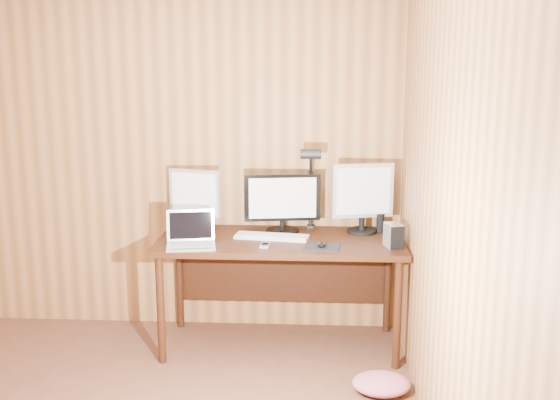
# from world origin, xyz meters

# --- Properties ---
(room_shell) EXTENTS (4.00, 4.00, 4.00)m
(room_shell) POSITION_xyz_m (0.00, 0.00, 1.25)
(room_shell) COLOR brown
(room_shell) RESTS_ON ground
(desk) EXTENTS (1.60, 0.70, 0.75)m
(desk) POSITION_xyz_m (0.93, 1.70, 0.63)
(desk) COLOR black
(desk) RESTS_ON floor
(monitor_center) EXTENTS (0.51, 0.22, 0.40)m
(monitor_center) POSITION_xyz_m (0.93, 1.79, 0.96)
(monitor_center) COLOR black
(monitor_center) RESTS_ON desk
(monitor_left) EXTENTS (0.36, 0.17, 0.42)m
(monitor_left) POSITION_xyz_m (0.33, 1.84, 0.97)
(monitor_left) COLOR black
(monitor_left) RESTS_ON desk
(monitor_right) EXTENTS (0.42, 0.20, 0.47)m
(monitor_right) POSITION_xyz_m (1.47, 1.82, 1.01)
(monitor_right) COLOR black
(monitor_right) RESTS_ON desk
(laptop) EXTENTS (0.34, 0.28, 0.22)m
(laptop) POSITION_xyz_m (0.38, 1.44, 0.80)
(laptop) COLOR silver
(laptop) RESTS_ON desk
(keyboard) EXTENTS (0.50, 0.21, 0.02)m
(keyboard) POSITION_xyz_m (0.87, 1.64, 0.76)
(keyboard) COLOR silver
(keyboard) RESTS_ON desk
(mousepad) EXTENTS (0.24, 0.21, 0.00)m
(mousepad) POSITION_xyz_m (1.20, 1.44, 0.75)
(mousepad) COLOR black
(mousepad) RESTS_ON desk
(mouse) EXTENTS (0.09, 0.12, 0.03)m
(mouse) POSITION_xyz_m (1.20, 1.44, 0.77)
(mouse) COLOR black
(mouse) RESTS_ON mousepad
(hard_drive) EXTENTS (0.12, 0.15, 0.15)m
(hard_drive) POSITION_xyz_m (1.65, 1.48, 0.82)
(hard_drive) COLOR silver
(hard_drive) RESTS_ON desk
(phone) EXTENTS (0.06, 0.11, 0.02)m
(phone) POSITION_xyz_m (0.84, 1.45, 0.76)
(phone) COLOR silver
(phone) RESTS_ON desk
(speaker) EXTENTS (0.05, 0.05, 0.13)m
(speaker) POSITION_xyz_m (1.60, 1.83, 0.81)
(speaker) COLOR black
(speaker) RESTS_ON desk
(desk_lamp) EXTENTS (0.14, 0.20, 0.61)m
(desk_lamp) POSITION_xyz_m (1.12, 1.86, 1.12)
(desk_lamp) COLOR black
(desk_lamp) RESTS_ON desk
(fabric_pile) EXTENTS (0.36, 0.30, 0.11)m
(fabric_pile) POSITION_xyz_m (1.55, 1.02, 0.05)
(fabric_pile) COLOR #B85968
(fabric_pile) RESTS_ON floor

